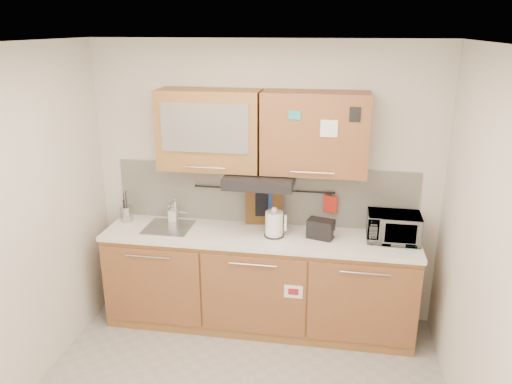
% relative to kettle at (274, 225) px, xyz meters
% --- Properties ---
extents(ceiling, '(3.20, 3.20, 0.00)m').
position_rel_kettle_xyz_m(ceiling, '(-0.14, -1.18, 1.57)').
color(ceiling, white).
rests_on(ceiling, wall_back).
extents(wall_back, '(3.20, 0.00, 3.20)m').
position_rel_kettle_xyz_m(wall_back, '(-0.14, 0.32, 0.27)').
color(wall_back, silver).
rests_on(wall_back, ground).
extents(wall_left, '(0.00, 3.00, 3.00)m').
position_rel_kettle_xyz_m(wall_left, '(-1.74, -1.18, 0.27)').
color(wall_left, silver).
rests_on(wall_left, ground).
extents(wall_right, '(0.00, 3.00, 3.00)m').
position_rel_kettle_xyz_m(wall_right, '(1.46, -1.18, 0.27)').
color(wall_right, silver).
rests_on(wall_right, ground).
extents(base_cabinet, '(2.80, 0.64, 0.88)m').
position_rel_kettle_xyz_m(base_cabinet, '(-0.14, 0.01, -0.62)').
color(base_cabinet, '#A8713B').
rests_on(base_cabinet, floor).
extents(countertop, '(2.82, 0.62, 0.04)m').
position_rel_kettle_xyz_m(countertop, '(-0.14, 0.01, -0.13)').
color(countertop, white).
rests_on(countertop, base_cabinet).
extents(backsplash, '(2.80, 0.02, 0.56)m').
position_rel_kettle_xyz_m(backsplash, '(-0.14, 0.31, 0.17)').
color(backsplash, silver).
rests_on(backsplash, countertop).
extents(upper_cabinets, '(1.82, 0.37, 0.70)m').
position_rel_kettle_xyz_m(upper_cabinets, '(-0.15, 0.14, 0.80)').
color(upper_cabinets, '#A8713B').
rests_on(upper_cabinets, wall_back).
extents(range_hood, '(0.60, 0.46, 0.10)m').
position_rel_kettle_xyz_m(range_hood, '(-0.14, 0.07, 0.39)').
color(range_hood, black).
rests_on(range_hood, upper_cabinets).
extents(sink, '(0.42, 0.40, 0.26)m').
position_rel_kettle_xyz_m(sink, '(-0.99, 0.03, -0.11)').
color(sink, silver).
rests_on(sink, countertop).
extents(utensil_rail, '(1.30, 0.02, 0.02)m').
position_rel_kettle_xyz_m(utensil_rail, '(-0.14, 0.27, 0.23)').
color(utensil_rail, black).
rests_on(utensil_rail, backsplash).
extents(utensil_crock, '(0.14, 0.14, 0.30)m').
position_rel_kettle_xyz_m(utensil_crock, '(-1.44, 0.13, -0.03)').
color(utensil_crock, '#ADADB1').
rests_on(utensil_crock, countertop).
extents(kettle, '(0.20, 0.18, 0.28)m').
position_rel_kettle_xyz_m(kettle, '(0.00, 0.00, 0.00)').
color(kettle, white).
rests_on(kettle, countertop).
extents(toaster, '(0.25, 0.19, 0.17)m').
position_rel_kettle_xyz_m(toaster, '(0.41, 0.03, -0.02)').
color(toaster, black).
rests_on(toaster, countertop).
extents(microwave, '(0.45, 0.31, 0.25)m').
position_rel_kettle_xyz_m(microwave, '(1.03, 0.07, 0.01)').
color(microwave, '#999999').
rests_on(microwave, countertop).
extents(soap_bottle, '(0.08, 0.08, 0.17)m').
position_rel_kettle_xyz_m(soap_bottle, '(-1.00, 0.19, -0.03)').
color(soap_bottle, '#999999').
rests_on(soap_bottle, countertop).
extents(cutting_board, '(0.35, 0.05, 0.43)m').
position_rel_kettle_xyz_m(cutting_board, '(-0.13, 0.26, -0.00)').
color(cutting_board, brown).
rests_on(cutting_board, utensil_rail).
extents(oven_mitt, '(0.11, 0.04, 0.18)m').
position_rel_kettle_xyz_m(oven_mitt, '(-0.11, 0.26, 0.12)').
color(oven_mitt, navy).
rests_on(oven_mitt, utensil_rail).
extents(dark_pouch, '(0.15, 0.07, 0.23)m').
position_rel_kettle_xyz_m(dark_pouch, '(-0.14, 0.26, 0.09)').
color(dark_pouch, black).
rests_on(dark_pouch, utensil_rail).
extents(pot_holder, '(0.13, 0.07, 0.16)m').
position_rel_kettle_xyz_m(pot_holder, '(0.48, 0.26, 0.13)').
color(pot_holder, red).
rests_on(pot_holder, utensil_rail).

